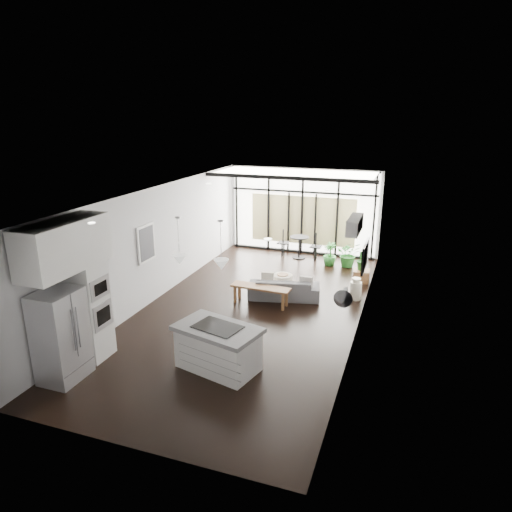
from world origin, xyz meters
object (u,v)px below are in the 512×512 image
Objects in this scene: sofa at (284,285)px; console_bench at (261,295)px; island at (218,348)px; pouf at (283,282)px; tv at (365,256)px; milk_can at (356,289)px; fridge at (61,336)px.

sofa is 0.74m from console_bench.
pouf is at bearing 103.76° from island.
island is 1.38× the size of tv.
sofa reaches higher than milk_can.
milk_can is at bearing 29.78° from console_bench.
console_bench is at bearing 108.12° from island.
console_bench is (-0.42, -0.59, -0.11)m from sofa.
milk_can is (1.91, -0.01, 0.07)m from pouf.
island is at bearing -90.53° from pouf.
tv reaches higher than console_bench.
pouf is at bearing 179.77° from milk_can.
pouf is (-0.18, 0.52, -0.14)m from sofa.
island reaches higher than sofa.
tv reaches higher than island.
pouf is at bearing 80.45° from console_bench.
sofa is 3.16× the size of milk_can.
island is 2.91× the size of pouf.
fridge reaches higher than milk_can.
pouf is 1.91m from milk_can.
pouf is (0.04, 4.13, -0.21)m from island.
sofa is 1.22× the size of console_bench.
console_bench is 2.42m from milk_can.
console_bench is 2.67m from tv.
pouf is (2.46, 5.31, -0.61)m from fridge.
tv reaches higher than pouf.
fridge is at bearing -133.38° from tv.
console_bench is 2.60× the size of milk_can.
tv is (2.36, 0.65, 1.06)m from console_bench.
milk_can reaches higher than console_bench.
milk_can is (4.37, 5.30, -0.54)m from fridge.
fridge is at bearing 48.70° from sofa.
island is 3.03m from console_bench.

